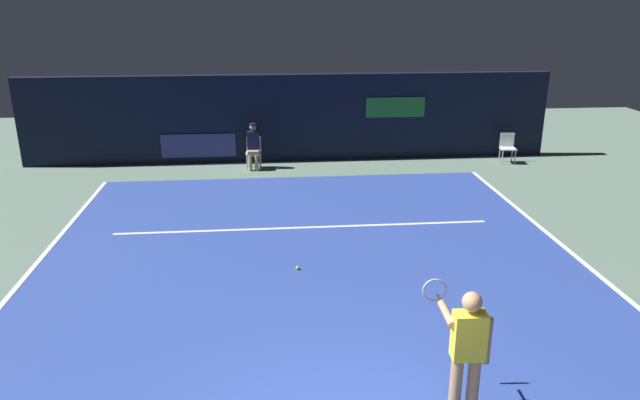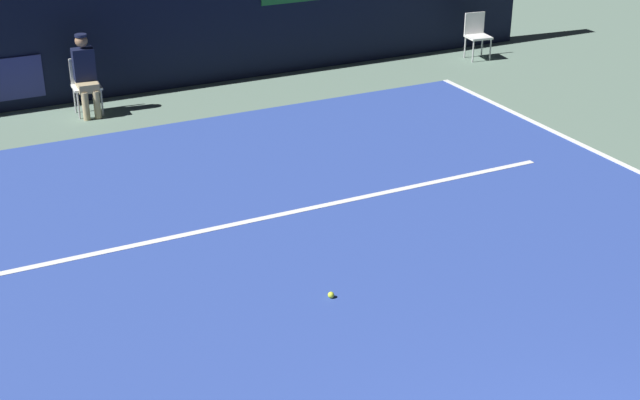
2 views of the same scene
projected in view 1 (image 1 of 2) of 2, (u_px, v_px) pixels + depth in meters
The scene contains 10 objects.
ground_plane at pixel (312, 270), 10.83m from camera, with size 31.35×31.35×0.00m, color slate.
court_surface at pixel (312, 269), 10.83m from camera, with size 10.31×11.81×0.01m, color #2D479E.
line_sideline_left at pixel (578, 258), 11.28m from camera, with size 0.10×11.81×0.01m, color white.
line_sideline_right at pixel (22, 281), 10.37m from camera, with size 0.10×11.81×0.01m, color white.
line_service at pixel (304, 228), 12.77m from camera, with size 8.05×0.10×0.01m, color white.
back_wall at pixel (290, 118), 17.78m from camera, with size 15.81×0.33×2.60m.
tennis_player at pixel (466, 351), 6.59m from camera, with size 0.58×0.94×1.73m.
line_judge_on_chair at pixel (253, 146), 17.05m from camera, with size 0.46×0.54×1.32m.
courtside_chair_near at pixel (508, 146), 17.76m from camera, with size 0.49×0.47×0.88m.
tennis_ball at pixel (298, 268), 10.79m from camera, with size 0.07×0.07×0.07m, color #CCE033.
Camera 1 is at (-0.77, -4.90, 4.71)m, focal length 33.19 mm.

